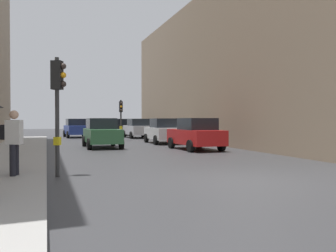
% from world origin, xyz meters
% --- Properties ---
extents(ground_plane, '(120.00, 120.00, 0.00)m').
position_xyz_m(ground_plane, '(0.00, 0.00, 0.00)').
color(ground_plane, '#38383A').
extents(sidewalk_kerb, '(2.82, 40.00, 0.16)m').
position_xyz_m(sidewalk_kerb, '(-6.64, 6.00, 0.08)').
color(sidewalk_kerb, '#A8A5A0').
rests_on(sidewalk_kerb, ground).
extents(building_facade_right, '(12.00, 30.86, 10.70)m').
position_xyz_m(building_facade_right, '(11.24, 16.79, 5.35)').
color(building_facade_right, gray).
rests_on(building_facade_right, ground).
extents(traffic_light_near_right, '(0.45, 0.35, 3.50)m').
position_xyz_m(traffic_light_near_right, '(-4.91, 2.38, 2.41)').
color(traffic_light_near_right, '#2D2D2D').
rests_on(traffic_light_near_right, ground).
extents(traffic_light_far_median, '(0.24, 0.43, 3.20)m').
position_xyz_m(traffic_light_far_median, '(0.27, 19.26, 2.21)').
color(traffic_light_far_median, '#2D2D2D').
rests_on(traffic_light_far_median, ground).
extents(car_red_sedan, '(2.15, 4.27, 1.76)m').
position_xyz_m(car_red_sedan, '(2.61, 9.86, 0.88)').
color(car_red_sedan, red).
rests_on(car_red_sedan, ground).
extents(car_blue_van, '(2.24, 4.31, 1.76)m').
position_xyz_m(car_blue_van, '(-2.61, 26.51, 0.88)').
color(car_blue_van, navy).
rests_on(car_blue_van, ground).
extents(car_green_estate, '(2.04, 4.21, 1.76)m').
position_xyz_m(car_green_estate, '(-2.09, 13.16, 0.88)').
color(car_green_estate, '#2D6038').
rests_on(car_green_estate, ground).
extents(car_silver_hatchback, '(2.09, 4.24, 1.76)m').
position_xyz_m(car_silver_hatchback, '(2.67, 23.68, 0.88)').
color(car_silver_hatchback, '#BCBCC1').
rests_on(car_silver_hatchback, ground).
extents(car_white_compact, '(2.10, 4.24, 1.76)m').
position_xyz_m(car_white_compact, '(2.57, 15.58, 0.88)').
color(car_white_compact, silver).
rests_on(car_white_compact, ground).
extents(car_dark_suv, '(2.27, 4.33, 1.76)m').
position_xyz_m(car_dark_suv, '(2.21, 29.73, 0.88)').
color(car_dark_suv, black).
rests_on(car_dark_suv, ground).
extents(pedestrian_with_black_backpack, '(0.66, 0.46, 1.77)m').
position_xyz_m(pedestrian_with_black_backpack, '(-6.11, 1.92, 1.16)').
color(pedestrian_with_black_backpack, black).
rests_on(pedestrian_with_black_backpack, sidewalk_kerb).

